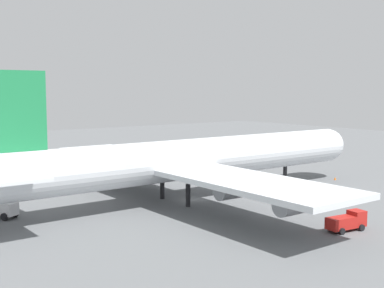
{
  "coord_description": "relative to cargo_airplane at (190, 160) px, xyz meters",
  "views": [
    {
      "loc": [
        -45.83,
        -60.72,
        16.8
      ],
      "look_at": [
        0.0,
        0.0,
        8.59
      ],
      "focal_mm": 47.33,
      "sensor_mm": 36.0,
      "label": 1
    }
  ],
  "objects": [
    {
      "name": "ground_plane",
      "position": [
        0.47,
        0.0,
        -6.23
      ],
      "size": [
        280.82,
        280.82,
        0.0
      ],
      "primitive_type": "plane",
      "color": "slate"
    },
    {
      "name": "baggage_tug",
      "position": [
        4.98,
        -24.8,
        -5.08
      ],
      "size": [
        5.39,
        2.75,
        2.28
      ],
      "color": "#B21E19",
      "rests_on": "ground_plane"
    },
    {
      "name": "pushback_tractor",
      "position": [
        38.34,
        23.49,
        -5.17
      ],
      "size": [
        3.85,
        5.18,
        2.26
      ],
      "color": "silver",
      "rests_on": "ground_plane"
    },
    {
      "name": "cargo_loader",
      "position": [
        -26.04,
        6.06,
        -5.15
      ],
      "size": [
        3.79,
        4.77,
        2.14
      ],
      "color": "silver",
      "rests_on": "ground_plane"
    },
    {
      "name": "safety_cone_nose",
      "position": [
        32.06,
        -2.52,
        -5.94
      ],
      "size": [
        0.4,
        0.4,
        0.57
      ],
      "primitive_type": "cone",
      "color": "orange",
      "rests_on": "ground_plane"
    },
    {
      "name": "cargo_airplane",
      "position": [
        0.0,
        0.0,
        0.0
      ],
      "size": [
        70.2,
        60.92,
        19.09
      ],
      "color": "silver",
      "rests_on": "ground_plane"
    }
  ]
}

